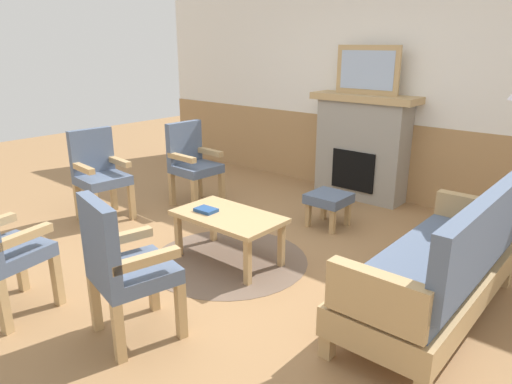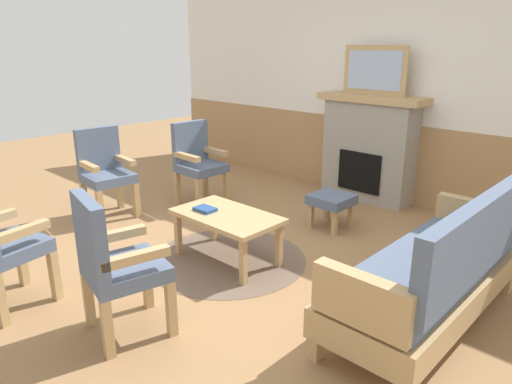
# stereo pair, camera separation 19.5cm
# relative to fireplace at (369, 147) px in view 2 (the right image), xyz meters

# --- Properties ---
(ground_plane) EXTENTS (14.00, 14.00, 0.00)m
(ground_plane) POSITION_rel_fireplace_xyz_m (0.00, -2.35, -0.65)
(ground_plane) COLOR #997047
(wall_back) EXTENTS (7.20, 0.14, 2.70)m
(wall_back) POSITION_rel_fireplace_xyz_m (0.00, 0.25, 0.66)
(wall_back) COLOR white
(wall_back) RESTS_ON ground_plane
(fireplace) EXTENTS (1.30, 0.44, 1.28)m
(fireplace) POSITION_rel_fireplace_xyz_m (0.00, 0.00, 0.00)
(fireplace) COLOR gray
(fireplace) RESTS_ON ground_plane
(framed_picture) EXTENTS (0.80, 0.04, 0.56)m
(framed_picture) POSITION_rel_fireplace_xyz_m (0.00, 0.00, 0.91)
(framed_picture) COLOR tan
(framed_picture) RESTS_ON fireplace
(couch) EXTENTS (0.70, 1.80, 0.98)m
(couch) POSITION_rel_fireplace_xyz_m (1.75, -2.11, -0.26)
(couch) COLOR tan
(couch) RESTS_ON ground_plane
(coffee_table) EXTENTS (0.96, 0.56, 0.44)m
(coffee_table) POSITION_rel_fireplace_xyz_m (0.01, -2.38, -0.27)
(coffee_table) COLOR tan
(coffee_table) RESTS_ON ground_plane
(round_rug) EXTENTS (1.41, 1.41, 0.01)m
(round_rug) POSITION_rel_fireplace_xyz_m (0.01, -2.38, -0.65)
(round_rug) COLOR brown
(round_rug) RESTS_ON ground_plane
(book_on_table) EXTENTS (0.19, 0.14, 0.03)m
(book_on_table) POSITION_rel_fireplace_xyz_m (-0.19, -2.46, -0.20)
(book_on_table) COLOR navy
(book_on_table) RESTS_ON coffee_table
(footstool) EXTENTS (0.40, 0.40, 0.36)m
(footstool) POSITION_rel_fireplace_xyz_m (0.23, -1.10, -0.37)
(footstool) COLOR tan
(footstool) RESTS_ON ground_plane
(armchair_near_fireplace) EXTENTS (0.50, 0.50, 0.98)m
(armchair_near_fireplace) POSITION_rel_fireplace_xyz_m (-1.40, -1.53, -0.11)
(armchair_near_fireplace) COLOR tan
(armchair_near_fireplace) RESTS_ON ground_plane
(armchair_by_window_left) EXTENTS (0.52, 0.52, 0.98)m
(armchair_by_window_left) POSITION_rel_fireplace_xyz_m (-1.81, -2.51, -0.11)
(armchair_by_window_left) COLOR tan
(armchair_by_window_left) RESTS_ON ground_plane
(armchair_front_center) EXTENTS (0.57, 0.57, 0.98)m
(armchair_front_center) POSITION_rel_fireplace_xyz_m (0.29, -3.64, -0.11)
(armchair_front_center) COLOR tan
(armchair_front_center) RESTS_ON ground_plane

